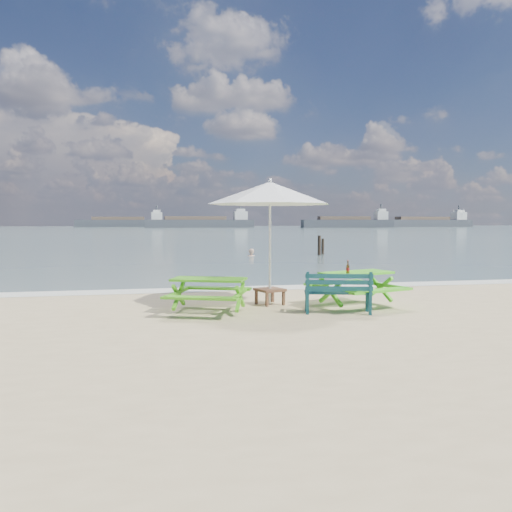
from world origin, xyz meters
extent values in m
plane|color=slate|center=(0.00, 85.00, 0.00)|extent=(300.00, 300.00, 0.00)
cube|color=silver|center=(0.00, 4.60, 0.01)|extent=(22.00, 0.90, 0.01)
cube|color=#449F18|center=(-1.90, 1.28, 0.67)|extent=(1.60, 1.15, 0.05)
cube|color=#449F18|center=(-1.66, 1.92, 0.40)|extent=(1.45, 0.75, 0.05)
cube|color=#449F18|center=(-2.14, 0.65, 0.40)|extent=(1.45, 0.75, 0.05)
cube|color=#449F18|center=(-1.90, 1.28, 0.31)|extent=(1.56, 1.24, 0.62)
cube|color=#45BA1C|center=(1.28, 1.42, 0.72)|extent=(1.71, 1.17, 0.05)
cube|color=#45BA1C|center=(1.06, 2.11, 0.43)|extent=(1.57, 0.74, 0.05)
cube|color=#45BA1C|center=(1.51, 0.72, 0.43)|extent=(1.57, 0.74, 0.05)
cube|color=#45BA1C|center=(1.28, 1.42, 0.33)|extent=(1.66, 1.28, 0.66)
cube|color=#0E373B|center=(0.62, 0.76, 0.41)|extent=(1.37, 0.70, 0.04)
cube|color=#0E373B|center=(0.57, 0.56, 0.64)|extent=(1.28, 0.36, 0.34)
cube|color=#0E373B|center=(0.62, 0.76, 0.21)|extent=(1.29, 0.73, 0.41)
cube|color=brown|center=(-0.49, 2.00, 0.33)|extent=(0.70, 0.70, 0.05)
cube|color=brown|center=(-0.49, 2.00, 0.15)|extent=(0.61, 0.61, 0.30)
cylinder|color=silver|center=(-0.49, 2.00, 1.30)|extent=(0.05, 0.05, 2.60)
cone|color=silver|center=(-0.49, 2.00, 2.44)|extent=(3.48, 3.48, 0.49)
cylinder|color=brown|center=(0.97, 1.13, 0.83)|extent=(0.07, 0.07, 0.16)
cylinder|color=brown|center=(0.97, 1.13, 0.98)|extent=(0.03, 0.03, 0.08)
cylinder|color=red|center=(0.97, 1.13, 0.83)|extent=(0.07, 0.07, 0.07)
imported|color=tan|center=(1.89, 16.98, -0.44)|extent=(0.66, 0.50, 1.64)
cylinder|color=black|center=(5.59, 16.85, 0.42)|extent=(0.17, 0.17, 1.25)
cylinder|color=black|center=(5.99, 17.45, 0.33)|extent=(0.15, 0.15, 1.05)
cube|color=#393D44|center=(8.08, 123.00, 1.00)|extent=(28.63, 5.00, 2.20)
cube|color=silver|center=(18.91, 123.38, 3.20)|extent=(3.52, 3.12, 2.20)
cube|color=#393D44|center=(46.55, 116.51, 1.00)|extent=(24.58, 5.52, 2.20)
cube|color=silver|center=(55.79, 115.93, 3.20)|extent=(3.11, 3.18, 2.20)
cube|color=#393D44|center=(73.04, 122.74, 1.00)|extent=(29.40, 7.02, 2.20)
cube|color=silver|center=(84.05, 123.90, 3.20)|extent=(3.79, 3.35, 2.20)
cube|color=#393D44|center=(-12.94, 141.69, 1.00)|extent=(26.15, 4.07, 2.20)
cube|color=silver|center=(-3.01, 141.71, 3.20)|extent=(3.15, 3.01, 2.20)
camera|label=1|loc=(-2.89, -8.59, 1.84)|focal=35.00mm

